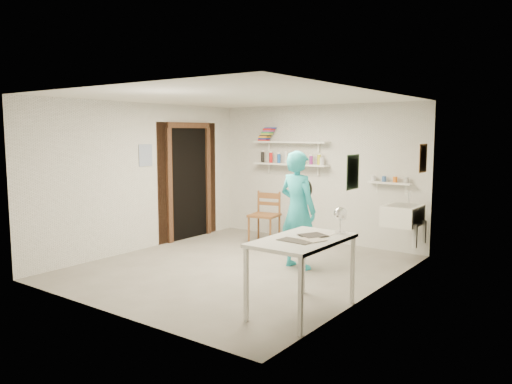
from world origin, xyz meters
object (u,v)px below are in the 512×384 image
Objects in this scene: work_table at (302,275)px; desk_lamp at (341,214)px; wooden_chair at (264,215)px; wall_clock at (304,189)px; man at (298,210)px; belfast_sink at (403,215)px.

desk_lamp is at bearing 67.58° from work_table.
wall_clock is at bearing -41.82° from wooden_chair.
wooden_chair is at bearing 132.25° from work_table.
desk_lamp is (1.21, -1.22, -0.09)m from wall_clock.
desk_lamp is at bearing 149.27° from man.
desk_lamp is (2.44, -1.98, 0.53)m from wooden_chair.
wall_clock is 1.99× the size of desk_lamp.
desk_lamp reaches higher than work_table.
work_table is (1.01, -1.71, -0.71)m from wall_clock.
desk_lamp is at bearing -35.37° from wall_clock.
work_table is at bearing -112.42° from desk_lamp.
man reaches higher than work_table.
wooden_chair is (-1.23, 0.75, -0.61)m from wall_clock.
man is at bearing 139.24° from desk_lamp.
belfast_sink is at bearing 87.67° from work_table.
man is at bearing -69.95° from wall_clock.
belfast_sink is 2.72m from work_table.
man is at bearing 123.05° from work_table.
desk_lamp is (1.17, -1.01, 0.19)m from man.
work_table is at bearing 133.07° from man.
wall_clock is at bearing -138.28° from belfast_sink.
man is 1.67× the size of wooden_chair.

